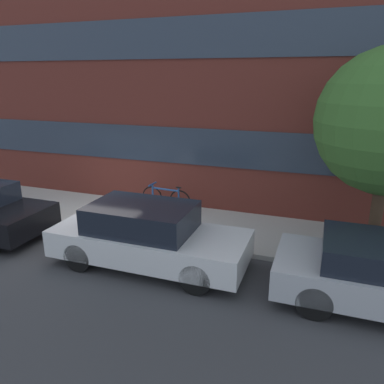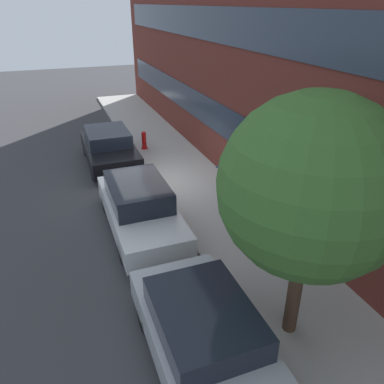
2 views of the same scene
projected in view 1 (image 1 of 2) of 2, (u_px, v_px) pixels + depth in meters
name	position (u px, v px, depth m)	size (l,w,h in m)	color
ground_plane	(82.00, 232.00, 10.17)	(56.00, 56.00, 0.00)	#38383A
sidewalk_strip	(108.00, 213.00, 11.34)	(28.00, 2.64, 0.12)	#B2AFA8
rowhouse_facade	(129.00, 57.00, 11.57)	(28.00, 1.02, 9.21)	maroon
parked_car_white	(147.00, 236.00, 8.21)	(4.32, 1.70, 1.40)	silver
bicycle	(166.00, 198.00, 11.33)	(1.65, 0.44, 0.80)	black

